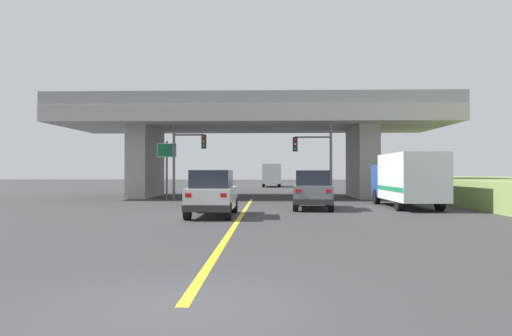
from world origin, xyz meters
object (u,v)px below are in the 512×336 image
suv_crossing (313,190)px  semi_truck_distant (271,175)px  box_truck (407,179)px  traffic_signal_nearside (317,154)px  traffic_signal_farside (185,153)px  highway_sign (167,157)px  suv_lead (212,193)px

suv_crossing → semi_truck_distant: bearing=97.7°
suv_crossing → box_truck: size_ratio=0.66×
traffic_signal_nearside → traffic_signal_farside: 9.09m
box_truck → traffic_signal_farside: size_ratio=1.42×
highway_sign → traffic_signal_farside: bearing=-18.3°
suv_lead → traffic_signal_nearside: 12.63m
semi_truck_distant → highway_sign: bearing=-105.1°
suv_lead → traffic_signal_nearside: bearing=62.8°
traffic_signal_nearside → highway_sign: 10.51m
suv_lead → traffic_signal_farside: 12.49m
semi_truck_distant → traffic_signal_farside: bearing=-102.2°
suv_crossing → traffic_signal_nearside: (0.95, 6.87, 2.12)m
traffic_signal_farside → semi_truck_distant: 28.83m
box_truck → suv_lead: bearing=-152.6°
traffic_signal_nearside → semi_truck_distant: 29.08m
box_truck → traffic_signal_nearside: traffic_signal_nearside is taller
box_truck → semi_truck_distant: 35.53m
suv_crossing → highway_sign: highway_sign is taller
suv_crossing → semi_truck_distant: semi_truck_distant is taller
highway_sign → traffic_signal_nearside: bearing=-6.6°
traffic_signal_nearside → semi_truck_distant: bearing=95.9°
suv_crossing → traffic_signal_nearside: bearing=86.5°
box_truck → highway_sign: highway_sign is taller
traffic_signal_farside → suv_lead: bearing=-74.1°
traffic_signal_nearside → traffic_signal_farside: bearing=175.3°
traffic_signal_nearside → semi_truck_distant: (-2.98, 28.88, -1.58)m
box_truck → suv_crossing: bearing=-169.5°
box_truck → traffic_signal_nearside: size_ratio=1.43×
highway_sign → semi_truck_distant: bearing=74.9°
suv_crossing → suv_lead: bearing=-134.1°
suv_lead → highway_sign: highway_sign is taller
traffic_signal_farside → highway_sign: (-1.38, 0.46, -0.27)m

